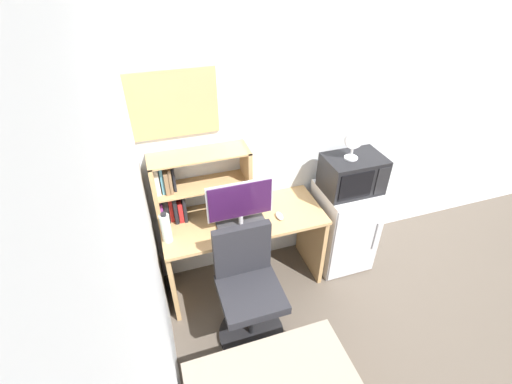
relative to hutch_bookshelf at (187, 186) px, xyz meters
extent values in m
cube|color=silver|center=(1.68, 0.14, 0.26)|extent=(6.40, 0.04, 2.60)
cube|color=silver|center=(-0.34, -1.48, 0.26)|extent=(0.04, 4.40, 2.60)
cube|color=tan|center=(0.40, -0.16, -0.30)|extent=(1.32, 0.56, 0.03)
cube|color=tan|center=(-0.25, -0.16, -0.68)|extent=(0.04, 0.50, 0.72)
cube|color=tan|center=(1.04, -0.16, -0.68)|extent=(0.04, 0.50, 0.72)
cube|color=tan|center=(-0.25, -0.01, -0.01)|extent=(0.03, 0.25, 0.56)
cube|color=tan|center=(0.47, -0.01, -0.01)|extent=(0.03, 0.25, 0.56)
cube|color=tan|center=(0.11, -0.01, 0.27)|extent=(0.75, 0.25, 0.01)
cube|color=tan|center=(0.11, -0.01, -0.01)|extent=(0.69, 0.25, 0.01)
cube|color=purple|center=(-0.22, 0.02, -0.19)|extent=(0.02, 0.16, 0.20)
cube|color=black|center=(-0.19, 0.02, -0.17)|extent=(0.04, 0.15, 0.23)
cube|color=#B21E1E|center=(-0.15, 0.02, -0.18)|extent=(0.03, 0.14, 0.21)
cube|color=black|center=(-0.12, 0.01, -0.16)|extent=(0.03, 0.19, 0.25)
cube|color=#B21E1E|center=(-0.08, 0.01, -0.20)|extent=(0.04, 0.18, 0.18)
cube|color=black|center=(-0.05, 0.01, -0.16)|extent=(0.02, 0.19, 0.25)
cube|color=silver|center=(-0.22, 0.02, 0.12)|extent=(0.03, 0.17, 0.23)
cube|color=teal|center=(-0.18, 0.02, 0.12)|extent=(0.02, 0.16, 0.23)
cube|color=brown|center=(-0.15, 0.01, 0.09)|extent=(0.03, 0.19, 0.19)
cube|color=brown|center=(-0.12, 0.01, 0.10)|extent=(0.02, 0.19, 0.21)
cube|color=black|center=(-0.09, 0.02, 0.10)|extent=(0.02, 0.15, 0.20)
cylinder|color=#B7B7BC|center=(0.35, -0.26, -0.28)|extent=(0.18, 0.18, 0.02)
cylinder|color=#B7B7BC|center=(0.35, -0.26, -0.23)|extent=(0.04, 0.04, 0.09)
cube|color=#B7B7BC|center=(0.35, -0.26, -0.03)|extent=(0.51, 0.01, 0.32)
cube|color=#33143D|center=(0.35, -0.26, -0.03)|extent=(0.49, 0.02, 0.29)
cube|color=#333338|center=(0.36, -0.24, -0.28)|extent=(0.39, 0.16, 0.02)
ellipsoid|color=silver|center=(0.68, -0.26, -0.27)|extent=(0.05, 0.11, 0.03)
cylinder|color=silver|center=(-0.22, -0.25, -0.17)|extent=(0.07, 0.07, 0.24)
cylinder|color=black|center=(-0.22, -0.25, -0.04)|extent=(0.04, 0.04, 0.02)
cube|color=silver|center=(1.35, -0.18, -0.62)|extent=(0.49, 0.48, 0.83)
cube|color=silver|center=(1.35, -0.43, -0.62)|extent=(0.47, 0.01, 0.80)
cylinder|color=#B2B2B7|center=(1.52, -0.44, -0.58)|extent=(0.01, 0.01, 0.29)
cube|color=black|center=(1.35, -0.18, -0.05)|extent=(0.49, 0.34, 0.31)
cube|color=black|center=(1.28, -0.35, -0.05)|extent=(0.29, 0.01, 0.24)
cube|color=black|center=(1.53, -0.35, -0.05)|extent=(0.12, 0.01, 0.25)
cylinder|color=silver|center=(1.31, -0.18, 0.12)|extent=(0.11, 0.11, 0.01)
cylinder|color=silver|center=(1.31, -0.18, 0.16)|extent=(0.02, 0.02, 0.09)
cylinder|color=silver|center=(1.31, -0.19, 0.29)|extent=(0.18, 0.03, 0.18)
cylinder|color=black|center=(0.28, -0.72, -1.02)|extent=(0.52, 0.52, 0.04)
cylinder|color=black|center=(0.28, -0.72, -0.79)|extent=(0.04, 0.04, 0.46)
cube|color=#232328|center=(0.28, -0.72, -0.54)|extent=(0.45, 0.45, 0.07)
cube|color=#232328|center=(0.28, -0.52, -0.29)|extent=(0.43, 0.06, 0.43)
cube|color=tan|center=(-0.03, 0.10, 0.62)|extent=(0.66, 0.02, 0.48)
camera|label=1|loc=(-0.20, -2.32, 1.55)|focal=24.90mm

